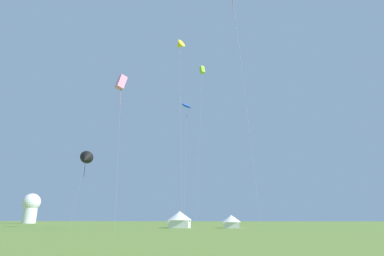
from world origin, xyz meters
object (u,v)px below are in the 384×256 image
object	(u,v)px
festival_tent_left	(231,221)
kite_black_delta	(86,159)
kite_lime_box	(202,70)
observatory_dome	(31,207)
kite_pink_box	(121,83)
festival_tent_right	(180,219)
kite_blue_parafoil	(187,106)
kite_yellow_delta	(179,46)

from	to	relation	value
festival_tent_left	kite_black_delta	bearing A→B (deg)	176.92
kite_black_delta	kite_lime_box	distance (m)	32.27
festival_tent_left	observatory_dome	distance (m)	88.17
kite_lime_box	festival_tent_left	xyz separation A→B (m)	(5.26, 0.11, -32.00)
kite_pink_box	kite_black_delta	bearing A→B (deg)	125.06
observatory_dome	festival_tent_right	bearing A→B (deg)	-37.16
observatory_dome	kite_lime_box	bearing A→B (deg)	-35.26
kite_pink_box	kite_blue_parafoil	bearing A→B (deg)	47.15
kite_black_delta	festival_tent_right	xyz separation A→B (m)	(21.29, -1.69, -12.62)
festival_tent_right	kite_lime_box	bearing A→B (deg)	-1.33
kite_lime_box	observatory_dome	bearing A→B (deg)	144.74
kite_black_delta	kite_yellow_delta	distance (m)	34.58
kite_black_delta	kite_yellow_delta	world-z (taller)	kite_yellow_delta
kite_black_delta	kite_blue_parafoil	world-z (taller)	kite_blue_parafoil
kite_lime_box	observatory_dome	world-z (taller)	kite_lime_box
kite_black_delta	kite_blue_parafoil	distance (m)	27.60
kite_yellow_delta	festival_tent_right	bearing A→B (deg)	97.93
kite_lime_box	festival_tent_left	distance (m)	32.43
kite_pink_box	festival_tent_left	distance (m)	32.80
kite_yellow_delta	festival_tent_left	world-z (taller)	kite_yellow_delta
kite_yellow_delta	festival_tent_left	distance (m)	33.70
festival_tent_left	kite_pink_box	bearing A→B (deg)	-129.37
kite_black_delta	festival_tent_left	xyz separation A→B (m)	(31.29, -1.69, -13.03)
kite_lime_box	kite_pink_box	world-z (taller)	kite_lime_box
festival_tent_left	observatory_dome	size ratio (longest dim) A/B	0.34
kite_pink_box	observatory_dome	world-z (taller)	kite_pink_box
kite_black_delta	kite_lime_box	size ratio (longest dim) A/B	0.47
kite_blue_parafoil	festival_tent_left	distance (m)	23.50
festival_tent_right	festival_tent_left	xyz separation A→B (m)	(10.00, 0.00, -0.41)
festival_tent_right	kite_pink_box	bearing A→B (deg)	-107.48
kite_pink_box	festival_tent_right	distance (m)	28.90
festival_tent_left	festival_tent_right	bearing A→B (deg)	-180.00
kite_yellow_delta	observatory_dome	xyz separation A→B (m)	(-66.32, 67.37, -22.08)
kite_yellow_delta	kite_pink_box	bearing A→B (deg)	-175.83
kite_pink_box	festival_tent_left	world-z (taller)	kite_pink_box
festival_tent_left	observatory_dome	bearing A→B (deg)	146.77
kite_lime_box	kite_black_delta	bearing A→B (deg)	176.05
kite_black_delta	observatory_dome	xyz separation A→B (m)	(-42.36, 46.56, -8.35)
kite_blue_parafoil	kite_lime_box	world-z (taller)	kite_lime_box
kite_black_delta	kite_pink_box	world-z (taller)	kite_pink_box
festival_tent_right	observatory_dome	world-z (taller)	observatory_dome
kite_lime_box	kite_yellow_delta	distance (m)	19.83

